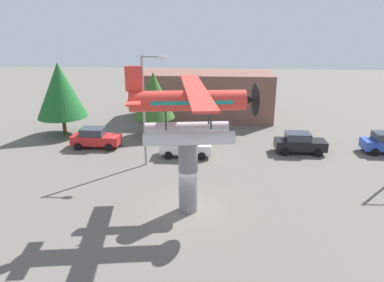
{
  "coord_description": "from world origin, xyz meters",
  "views": [
    {
      "loc": [
        1.61,
        -18.61,
        10.46
      ],
      "look_at": [
        0.0,
        3.0,
        3.3
      ],
      "focal_mm": 33.32,
      "sensor_mm": 36.0,
      "label": 1
    }
  ],
  "objects_px": {
    "display_pedestal": "(188,176)",
    "car_far_black": "(300,143)",
    "car_mid_white": "(185,146)",
    "tree_west": "(60,90)",
    "floatplane_monument": "(190,110)",
    "car_near_red": "(95,138)",
    "storefront_building": "(206,95)",
    "streetlight_primary": "(146,104)",
    "tree_east": "(154,95)"
  },
  "relations": [
    {
      "from": "display_pedestal",
      "to": "tree_east",
      "type": "distance_m",
      "value": 15.23
    },
    {
      "from": "car_near_red",
      "to": "storefront_building",
      "type": "relative_size",
      "value": 0.29
    },
    {
      "from": "tree_west",
      "to": "car_far_black",
      "type": "bearing_deg",
      "value": -9.45
    },
    {
      "from": "streetlight_primary",
      "to": "tree_east",
      "type": "bearing_deg",
      "value": 96.0
    },
    {
      "from": "car_mid_white",
      "to": "car_far_black",
      "type": "bearing_deg",
      "value": 8.68
    },
    {
      "from": "display_pedestal",
      "to": "car_mid_white",
      "type": "height_order",
      "value": "display_pedestal"
    },
    {
      "from": "car_mid_white",
      "to": "storefront_building",
      "type": "distance_m",
      "value": 13.15
    },
    {
      "from": "display_pedestal",
      "to": "storefront_building",
      "type": "distance_m",
      "value": 22.01
    },
    {
      "from": "car_mid_white",
      "to": "storefront_building",
      "type": "bearing_deg",
      "value": 84.38
    },
    {
      "from": "tree_east",
      "to": "car_far_black",
      "type": "bearing_deg",
      "value": -16.8
    },
    {
      "from": "streetlight_primary",
      "to": "storefront_building",
      "type": "relative_size",
      "value": 0.57
    },
    {
      "from": "car_near_red",
      "to": "car_far_black",
      "type": "bearing_deg",
      "value": -0.27
    },
    {
      "from": "display_pedestal",
      "to": "tree_west",
      "type": "distance_m",
      "value": 19.67
    },
    {
      "from": "car_near_red",
      "to": "car_mid_white",
      "type": "xyz_separation_m",
      "value": [
        8.1,
        -1.55,
        0.0
      ]
    },
    {
      "from": "storefront_building",
      "to": "car_near_red",
      "type": "bearing_deg",
      "value": -129.39
    },
    {
      "from": "streetlight_primary",
      "to": "storefront_building",
      "type": "distance_m",
      "value": 15.78
    },
    {
      "from": "car_mid_white",
      "to": "car_far_black",
      "type": "xyz_separation_m",
      "value": [
        9.59,
        1.46,
        0.0
      ]
    },
    {
      "from": "floatplane_monument",
      "to": "car_mid_white",
      "type": "height_order",
      "value": "floatplane_monument"
    },
    {
      "from": "display_pedestal",
      "to": "car_far_black",
      "type": "distance_m",
      "value": 13.62
    },
    {
      "from": "floatplane_monument",
      "to": "streetlight_primary",
      "type": "distance_m",
      "value": 7.95
    },
    {
      "from": "display_pedestal",
      "to": "car_mid_white",
      "type": "relative_size",
      "value": 1.05
    },
    {
      "from": "car_near_red",
      "to": "tree_west",
      "type": "relative_size",
      "value": 0.6
    },
    {
      "from": "tree_east",
      "to": "floatplane_monument",
      "type": "bearing_deg",
      "value": -72.25
    },
    {
      "from": "display_pedestal",
      "to": "floatplane_monument",
      "type": "xyz_separation_m",
      "value": [
        0.13,
        0.02,
        3.87
      ]
    },
    {
      "from": "car_mid_white",
      "to": "car_far_black",
      "type": "relative_size",
      "value": 1.0
    },
    {
      "from": "tree_west",
      "to": "tree_east",
      "type": "height_order",
      "value": "tree_west"
    },
    {
      "from": "tree_west",
      "to": "display_pedestal",
      "type": "bearing_deg",
      "value": -46.44
    },
    {
      "from": "floatplane_monument",
      "to": "tree_west",
      "type": "bearing_deg",
      "value": 125.34
    },
    {
      "from": "car_near_red",
      "to": "car_far_black",
      "type": "xyz_separation_m",
      "value": [
        17.69,
        -0.08,
        0.0
      ]
    },
    {
      "from": "car_far_black",
      "to": "tree_east",
      "type": "height_order",
      "value": "tree_east"
    },
    {
      "from": "car_far_black",
      "to": "car_near_red",
      "type": "bearing_deg",
      "value": 179.73
    },
    {
      "from": "display_pedestal",
      "to": "car_mid_white",
      "type": "distance_m",
      "value": 9.18
    },
    {
      "from": "car_mid_white",
      "to": "tree_west",
      "type": "bearing_deg",
      "value": 157.61
    },
    {
      "from": "car_mid_white",
      "to": "streetlight_primary",
      "type": "xyz_separation_m",
      "value": [
        -2.68,
        -2.15,
        3.93
      ]
    },
    {
      "from": "storefront_building",
      "to": "display_pedestal",
      "type": "bearing_deg",
      "value": -90.68
    },
    {
      "from": "streetlight_primary",
      "to": "car_far_black",
      "type": "bearing_deg",
      "value": 16.43
    },
    {
      "from": "car_near_red",
      "to": "floatplane_monument",
      "type": "bearing_deg",
      "value": -48.8
    },
    {
      "from": "floatplane_monument",
      "to": "streetlight_primary",
      "type": "height_order",
      "value": "floatplane_monument"
    },
    {
      "from": "car_far_black",
      "to": "tree_west",
      "type": "xyz_separation_m",
      "value": [
        -22.04,
        3.67,
        3.52
      ]
    },
    {
      "from": "display_pedestal",
      "to": "floatplane_monument",
      "type": "relative_size",
      "value": 0.42
    },
    {
      "from": "floatplane_monument",
      "to": "car_near_red",
      "type": "distance_m",
      "value": 14.96
    },
    {
      "from": "display_pedestal",
      "to": "car_far_black",
      "type": "relative_size",
      "value": 1.05
    },
    {
      "from": "display_pedestal",
      "to": "floatplane_monument",
      "type": "height_order",
      "value": "floatplane_monument"
    },
    {
      "from": "storefront_building",
      "to": "tree_west",
      "type": "distance_m",
      "value": 15.91
    },
    {
      "from": "display_pedestal",
      "to": "storefront_building",
      "type": "bearing_deg",
      "value": 89.32
    },
    {
      "from": "car_near_red",
      "to": "streetlight_primary",
      "type": "distance_m",
      "value": 7.65
    },
    {
      "from": "storefront_building",
      "to": "tree_east",
      "type": "distance_m",
      "value": 9.04
    },
    {
      "from": "car_mid_white",
      "to": "storefront_building",
      "type": "relative_size",
      "value": 0.29
    },
    {
      "from": "car_near_red",
      "to": "tree_east",
      "type": "height_order",
      "value": "tree_east"
    },
    {
      "from": "floatplane_monument",
      "to": "car_mid_white",
      "type": "xyz_separation_m",
      "value": [
        -1.14,
        9.01,
        -5.19
      ]
    }
  ]
}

